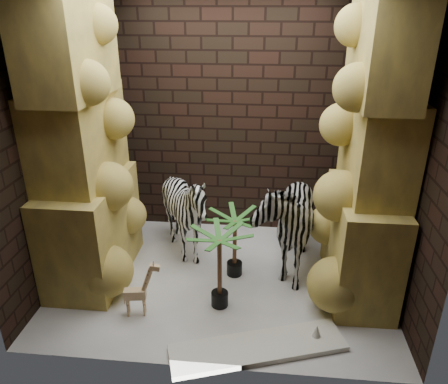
# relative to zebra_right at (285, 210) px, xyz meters

# --- Properties ---
(floor) EXTENTS (3.50, 3.50, 0.00)m
(floor) POSITION_rel_zebra_right_xyz_m (-0.66, -0.36, -0.70)
(floor) COLOR white
(floor) RESTS_ON ground
(wall_back) EXTENTS (3.50, 0.00, 3.50)m
(wall_back) POSITION_rel_zebra_right_xyz_m (-0.66, 0.89, 0.80)
(wall_back) COLOR black
(wall_back) RESTS_ON ground
(wall_front) EXTENTS (3.50, 0.00, 3.50)m
(wall_front) POSITION_rel_zebra_right_xyz_m (-0.66, -1.61, 0.80)
(wall_front) COLOR black
(wall_front) RESTS_ON ground
(wall_left) EXTENTS (0.00, 3.00, 3.00)m
(wall_left) POSITION_rel_zebra_right_xyz_m (-2.41, -0.36, 0.80)
(wall_left) COLOR black
(wall_left) RESTS_ON ground
(wall_right) EXTENTS (0.00, 3.00, 3.00)m
(wall_right) POSITION_rel_zebra_right_xyz_m (1.09, -0.36, 0.80)
(wall_right) COLOR black
(wall_right) RESTS_ON ground
(rock_pillar_left) EXTENTS (0.68, 1.30, 3.00)m
(rock_pillar_left) POSITION_rel_zebra_right_xyz_m (-2.06, -0.36, 0.80)
(rock_pillar_left) COLOR #E3C450
(rock_pillar_left) RESTS_ON floor
(rock_pillar_right) EXTENTS (0.58, 1.25, 3.00)m
(rock_pillar_right) POSITION_rel_zebra_right_xyz_m (0.76, -0.36, 0.80)
(rock_pillar_right) COLOR #E3C450
(rock_pillar_right) RESTS_ON floor
(zebra_right) EXTENTS (0.72, 1.23, 1.41)m
(zebra_right) POSITION_rel_zebra_right_xyz_m (0.00, 0.00, 0.00)
(zebra_right) COLOR white
(zebra_right) RESTS_ON floor
(zebra_left) EXTENTS (1.17, 1.33, 1.03)m
(zebra_left) POSITION_rel_zebra_right_xyz_m (-1.12, 0.07, -0.19)
(zebra_left) COLOR white
(zebra_left) RESTS_ON floor
(giraffe_toy) EXTENTS (0.32, 0.15, 0.60)m
(giraffe_toy) POSITION_rel_zebra_right_xyz_m (-1.42, -1.01, -0.40)
(giraffe_toy) COLOR #E1BB86
(giraffe_toy) RESTS_ON floor
(palm_front) EXTENTS (0.36, 0.36, 0.77)m
(palm_front) POSITION_rel_zebra_right_xyz_m (-0.53, -0.25, -0.32)
(palm_front) COLOR #1F601D
(palm_front) RESTS_ON floor
(palm_back) EXTENTS (0.36, 0.36, 0.85)m
(palm_back) POSITION_rel_zebra_right_xyz_m (-0.63, -0.79, -0.28)
(palm_back) COLOR #1F601D
(palm_back) RESTS_ON floor
(surfboard) EXTENTS (1.58, 0.84, 0.05)m
(surfboard) POSITION_rel_zebra_right_xyz_m (-0.23, -1.37, -0.68)
(surfboard) COLOR silver
(surfboard) RESTS_ON floor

